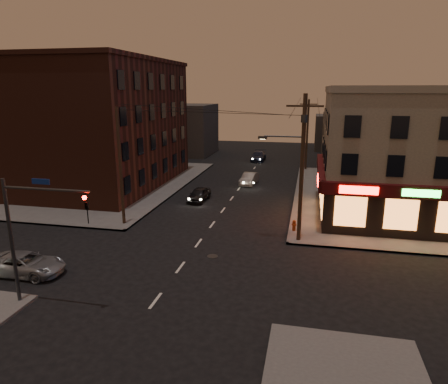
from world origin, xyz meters
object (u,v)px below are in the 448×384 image
(sedan_mid, at_px, (249,179))
(fire_hydrant, at_px, (294,225))
(sedan_near, at_px, (199,194))
(suv_cross, at_px, (25,264))
(sedan_far, at_px, (258,156))

(sedan_mid, xyz_separation_m, fire_hydrant, (5.65, -14.69, -0.04))
(sedan_mid, bearing_deg, fire_hydrant, -62.19)
(sedan_near, xyz_separation_m, fire_hydrant, (9.30, -6.90, -0.03))
(suv_cross, bearing_deg, sedan_far, -12.84)
(sedan_mid, distance_m, sedan_far, 15.39)
(sedan_near, height_order, sedan_mid, sedan_mid)
(sedan_far, bearing_deg, sedan_mid, -86.53)
(sedan_near, bearing_deg, fire_hydrant, -32.87)
(sedan_near, relative_size, fire_hydrant, 4.48)
(sedan_near, xyz_separation_m, sedan_mid, (3.65, 7.80, 0.01))
(fire_hydrant, bearing_deg, sedan_near, 143.43)
(sedan_mid, height_order, fire_hydrant, sedan_mid)
(sedan_mid, relative_size, sedan_far, 0.81)
(sedan_mid, bearing_deg, sedan_far, 100.41)
(sedan_near, bearing_deg, sedan_mid, 68.59)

